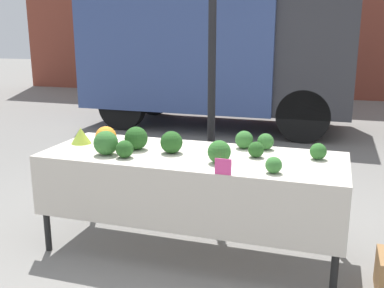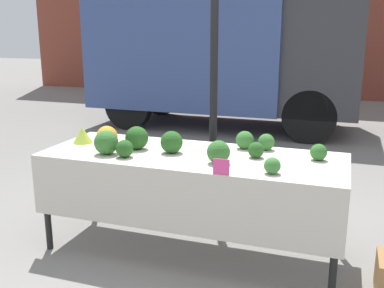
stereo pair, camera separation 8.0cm
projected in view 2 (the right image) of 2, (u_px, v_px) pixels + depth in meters
ground_plane at (192, 249)px, 3.60m from camera, size 40.00×40.00×0.00m
tent_pole at (214, 94)px, 4.02m from camera, size 0.07×0.07×2.29m
parked_truck at (216, 41)px, 7.86m from camera, size 4.56×1.87×2.87m
market_table at (189, 168)px, 3.37m from camera, size 2.29×0.85×0.79m
orange_cauliflower at (107, 136)px, 3.61m from camera, size 0.17×0.17×0.17m
romanesco_head at (83, 135)px, 3.74m from camera, size 0.17×0.17×0.13m
broccoli_head_0 at (266, 142)px, 3.51m from camera, size 0.13×0.13×0.13m
broccoli_head_1 at (172, 142)px, 3.42m from camera, size 0.17×0.17×0.17m
broccoli_head_2 at (125, 149)px, 3.31m from camera, size 0.13×0.13×0.13m
broccoli_head_3 at (245, 140)px, 3.55m from camera, size 0.14×0.14×0.14m
broccoli_head_4 at (319, 152)px, 3.23m from camera, size 0.12×0.12×0.12m
broccoli_head_5 at (218, 152)px, 3.15m from camera, size 0.17×0.17×0.17m
broccoli_head_6 at (106, 142)px, 3.39m from camera, size 0.18×0.18×0.18m
broccoli_head_7 at (272, 166)px, 2.93m from camera, size 0.11×0.11×0.11m
broccoli_head_8 at (137, 138)px, 3.53m from camera, size 0.18×0.18×0.18m
broccoli_head_9 at (256, 150)px, 3.30m from camera, size 0.12×0.12×0.12m
price_sign at (221, 167)px, 2.91m from camera, size 0.11×0.01×0.11m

